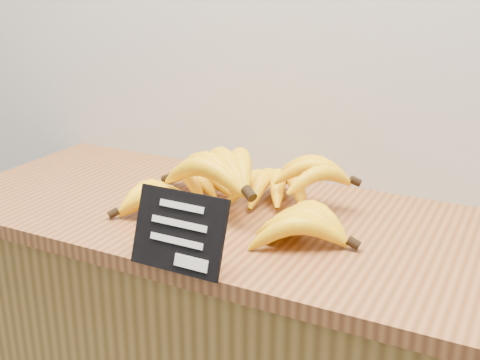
% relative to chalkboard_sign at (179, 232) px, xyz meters
% --- Properties ---
extents(counter_top, '(1.32, 0.54, 0.03)m').
position_rel_chalkboard_sign_xyz_m(counter_top, '(0.01, 0.25, -0.08)').
color(counter_top, '#955A2E').
rests_on(counter_top, counter).
extents(chalkboard_sign, '(0.17, 0.05, 0.13)m').
position_rel_chalkboard_sign_xyz_m(chalkboard_sign, '(0.00, 0.00, 0.00)').
color(chalkboard_sign, black).
rests_on(chalkboard_sign, counter_top).
extents(banana_pile, '(0.51, 0.38, 0.13)m').
position_rel_chalkboard_sign_xyz_m(banana_pile, '(-0.02, 0.26, -0.01)').
color(banana_pile, yellow).
rests_on(banana_pile, counter_top).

